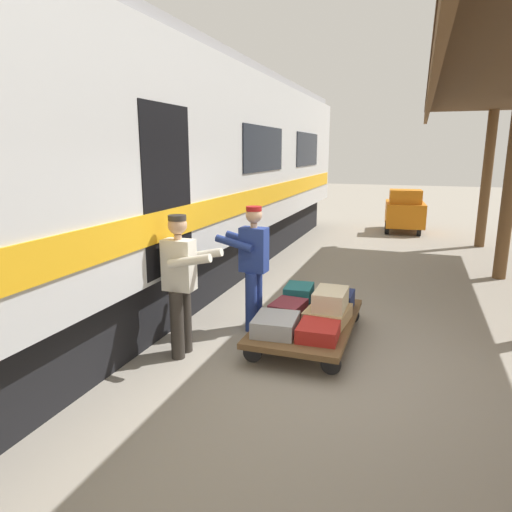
{
  "coord_description": "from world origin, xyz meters",
  "views": [
    {
      "loc": [
        -0.62,
        4.84,
        2.41
      ],
      "look_at": [
        1.19,
        -0.33,
        1.15
      ],
      "focal_mm": 32.04,
      "sensor_mm": 36.0,
      "label": 1
    }
  ],
  "objects": [
    {
      "name": "suitcase_burgundy_valise",
      "position": [
        0.85,
        -0.63,
        0.4
      ],
      "size": [
        0.44,
        0.54,
        0.2
      ],
      "primitive_type": "cube",
      "rotation": [
        0.0,
        0.0,
        -0.11
      ],
      "color": "maroon",
      "rests_on": "luggage_cart"
    },
    {
      "name": "ground_plane",
      "position": [
        0.0,
        0.0,
        0.0
      ],
      "size": [
        60.0,
        60.0,
        0.0
      ],
      "primitive_type": "plane",
      "color": "gray"
    },
    {
      "name": "porter_in_overalls",
      "position": [
        1.4,
        -0.8,
        0.93
      ],
      "size": [
        0.68,
        0.44,
        1.7
      ],
      "color": "navy",
      "rests_on": "ground_plane"
    },
    {
      "name": "suitcase_gray_aluminum",
      "position": [
        0.85,
        -0.07,
        0.39
      ],
      "size": [
        0.54,
        0.61,
        0.2
      ],
      "primitive_type": "cube",
      "rotation": [
        0.0,
        0.0,
        0.08
      ],
      "color": "#9EA0A5",
      "rests_on": "luggage_cart"
    },
    {
      "name": "suitcase_red_plastic",
      "position": [
        0.33,
        -0.07,
        0.38
      ],
      "size": [
        0.48,
        0.53,
        0.17
      ],
      "primitive_type": "cube",
      "rotation": [
        0.0,
        0.0,
        0.04
      ],
      "color": "#AD231E",
      "rests_on": "luggage_cart"
    },
    {
      "name": "train_car",
      "position": [
        3.69,
        -0.0,
        2.06
      ],
      "size": [
        3.02,
        20.81,
        4.0
      ],
      "color": "silver",
      "rests_on": "ground_plane"
    },
    {
      "name": "suitcase_tan_vintage",
      "position": [
        0.33,
        -0.63,
        0.38
      ],
      "size": [
        0.55,
        0.68,
        0.18
      ],
      "primitive_type": "cube",
      "rotation": [
        0.0,
        0.0,
        -0.08
      ],
      "color": "tan",
      "rests_on": "luggage_cart"
    },
    {
      "name": "porter_by_door",
      "position": [
        1.91,
        0.28,
        0.93
      ],
      "size": [
        0.67,
        0.43,
        1.7
      ],
      "color": "#332D28",
      "rests_on": "ground_plane"
    },
    {
      "name": "luggage_cart",
      "position": [
        0.59,
        -0.63,
        0.25
      ],
      "size": [
        1.15,
        2.05,
        0.3
      ],
      "color": "brown",
      "rests_on": "ground_plane"
    },
    {
      "name": "baggage_tug",
      "position": [
        -0.32,
        -9.63,
        0.63
      ],
      "size": [
        1.24,
        1.79,
        1.3
      ],
      "color": "orange",
      "rests_on": "ground_plane"
    },
    {
      "name": "suitcase_teal_softside",
      "position": [
        0.85,
        -1.19,
        0.43
      ],
      "size": [
        0.4,
        0.51,
        0.27
      ],
      "primitive_type": "cube",
      "rotation": [
        0.0,
        0.0,
        0.07
      ],
      "color": "#1E666B",
      "rests_on": "luggage_cart"
    },
    {
      "name": "suitcase_navy_fabric",
      "position": [
        0.33,
        -1.19,
        0.41
      ],
      "size": [
        0.48,
        0.45,
        0.23
      ],
      "primitive_type": "cube",
      "rotation": [
        0.0,
        0.0,
        -0.02
      ],
      "color": "navy",
      "rests_on": "luggage_cart"
    },
    {
      "name": "suitcase_cream_canvas",
      "position": [
        0.3,
        -0.64,
        0.59
      ],
      "size": [
        0.38,
        0.56,
        0.24
      ],
      "primitive_type": "cube",
      "rotation": [
        0.0,
        0.0,
        -0.0
      ],
      "color": "beige",
      "rests_on": "suitcase_tan_vintage"
    }
  ]
}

